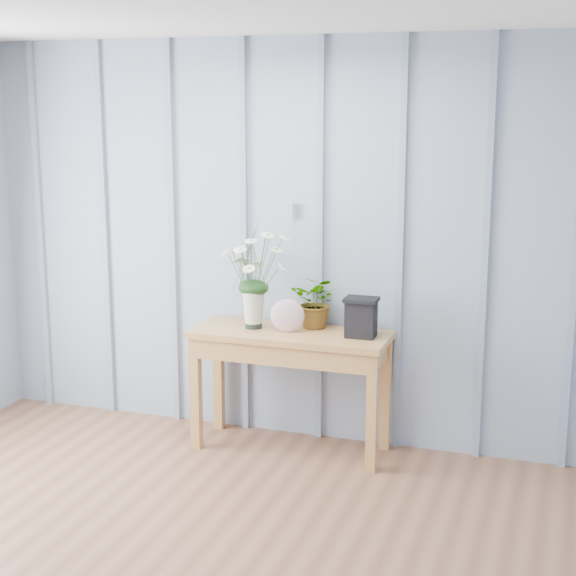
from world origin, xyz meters
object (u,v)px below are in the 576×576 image
(carved_box, at_px, (361,317))
(daisy_vase, at_px, (253,262))
(felt_disc_vessel, at_px, (287,316))
(sideboard, at_px, (291,350))

(carved_box, bearing_deg, daisy_vase, -179.42)
(daisy_vase, height_order, felt_disc_vessel, daisy_vase)
(felt_disc_vessel, bearing_deg, carved_box, -6.09)
(daisy_vase, distance_m, felt_disc_vessel, 0.38)
(daisy_vase, bearing_deg, sideboard, -2.13)
(daisy_vase, bearing_deg, carved_box, 0.58)
(sideboard, relative_size, carved_box, 5.07)
(sideboard, distance_m, carved_box, 0.49)
(felt_disc_vessel, xyz_separation_m, carved_box, (0.44, 0.04, 0.02))
(felt_disc_vessel, distance_m, carved_box, 0.45)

